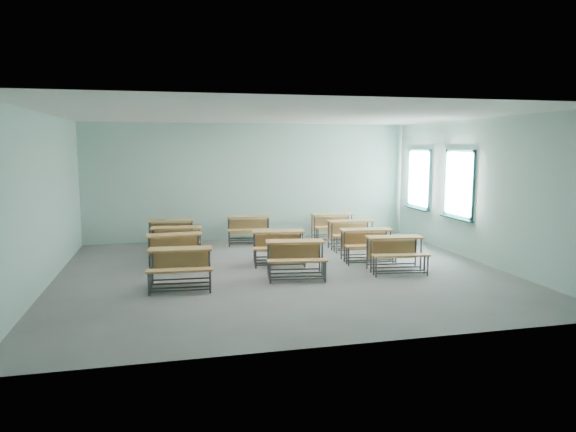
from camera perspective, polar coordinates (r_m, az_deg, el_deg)
name	(u,v)px	position (r m, az deg, el deg)	size (l,w,h in m)	color
room	(286,195)	(10.45, -0.18, 2.36)	(9.04, 8.04, 3.24)	gray
desk_unit_r0c0	(180,262)	(9.62, -11.87, -5.01)	(1.20, 0.85, 0.72)	#AB753D
desk_unit_r0c1	(295,253)	(10.17, 0.82, -4.15)	(1.25, 0.92, 0.72)	#AB753D
desk_unit_r0c2	(396,248)	(10.87, 11.86, -3.54)	(1.24, 0.91, 0.72)	#AB753D
desk_unit_r1c0	(175,246)	(11.19, -12.43, -3.23)	(1.22, 0.87, 0.72)	#AB753D
desk_unit_r1c1	(279,242)	(11.35, -1.06, -2.89)	(1.24, 0.90, 0.72)	#AB753D
desk_unit_r1c2	(367,240)	(11.72, 8.77, -2.64)	(1.23, 0.89, 0.72)	#AB753D
desk_unit_r2c0	(176,238)	(12.15, -12.31, -2.36)	(1.21, 0.86, 0.72)	#AB753D
desk_unit_r2c2	(352,230)	(13.02, 7.07, -1.56)	(1.17, 0.80, 0.72)	#AB753D
desk_unit_r3c0	(171,229)	(13.35, -12.87, -1.46)	(1.17, 0.80, 0.72)	#AB753D
desk_unit_r3c1	(249,225)	(13.72, -4.38, -1.05)	(1.22, 0.88, 0.72)	#AB753D
desk_unit_r3c2	(333,222)	(14.26, 5.00, -0.71)	(1.19, 0.83, 0.72)	#AB753D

